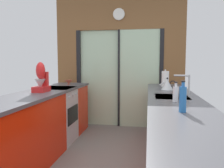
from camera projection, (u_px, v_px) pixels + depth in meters
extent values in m
cube|color=slate|center=(102.00, 163.00, 3.07)|extent=(5.04, 7.60, 0.02)
cube|color=brown|center=(119.00, 12.00, 4.62)|extent=(2.64, 0.08, 0.70)
cube|color=#B2D1AD|center=(99.00, 78.00, 4.83)|extent=(0.80, 0.02, 2.00)
cube|color=#B2D1AD|center=(139.00, 79.00, 4.66)|extent=(0.80, 0.02, 2.00)
cube|color=black|center=(79.00, 78.00, 4.88)|extent=(0.08, 0.10, 2.00)
cube|color=black|center=(161.00, 79.00, 4.61)|extent=(0.08, 0.10, 2.00)
cube|color=black|center=(119.00, 79.00, 4.74)|extent=(0.04, 0.10, 2.00)
cube|color=brown|center=(68.00, 78.00, 4.92)|extent=(0.42, 0.08, 2.00)
cube|color=brown|center=(174.00, 79.00, 4.57)|extent=(0.42, 0.08, 2.00)
cylinder|color=white|center=(119.00, 14.00, 4.56)|extent=(0.22, 0.03, 0.22)
torus|color=beige|center=(119.00, 14.00, 4.56)|extent=(0.24, 0.02, 0.24)
cube|color=red|center=(69.00, 109.00, 4.42)|extent=(0.58, 0.65, 0.88)
cube|color=#4C4C51|center=(25.00, 98.00, 2.83)|extent=(0.62, 3.80, 0.04)
cube|color=red|center=(175.00, 141.00, 2.59)|extent=(0.58, 3.80, 0.88)
cube|color=#4C4C51|center=(176.00, 102.00, 2.54)|extent=(0.62, 3.80, 0.04)
cube|color=#B7BABC|center=(172.00, 98.00, 2.79)|extent=(0.40, 0.48, 0.05)
cylinder|color=#B7BABC|center=(189.00, 86.00, 2.75)|extent=(0.02, 0.02, 0.27)
cylinder|color=#B7BABC|center=(182.00, 76.00, 2.75)|extent=(0.18, 0.02, 0.02)
cube|color=#B7BABC|center=(56.00, 116.00, 3.81)|extent=(0.58, 0.60, 0.88)
cube|color=black|center=(73.00, 114.00, 3.76)|extent=(0.01, 0.48, 0.28)
cube|color=black|center=(56.00, 89.00, 3.76)|extent=(0.58, 0.60, 0.03)
cylinder|color=#B7BABC|center=(69.00, 97.00, 3.55)|extent=(0.02, 0.04, 0.04)
cylinder|color=#B7BABC|center=(73.00, 95.00, 3.73)|extent=(0.02, 0.04, 0.04)
cylinder|color=#B7BABC|center=(76.00, 94.00, 3.90)|extent=(0.02, 0.04, 0.04)
cylinder|color=#BC4C38|center=(69.00, 84.00, 4.33)|extent=(0.07, 0.07, 0.01)
cone|color=#BC4C38|center=(69.00, 82.00, 4.33)|extent=(0.15, 0.15, 0.08)
cube|color=red|center=(41.00, 89.00, 3.22)|extent=(0.17, 0.26, 0.08)
cube|color=red|center=(44.00, 79.00, 3.31)|extent=(0.10, 0.08, 0.20)
ellipsoid|color=red|center=(41.00, 71.00, 3.19)|extent=(0.13, 0.12, 0.24)
cone|color=#B7BABC|center=(40.00, 84.00, 3.19)|extent=(0.15, 0.15, 0.13)
cone|color=#B7BABC|center=(167.00, 84.00, 3.48)|extent=(0.18, 0.18, 0.16)
sphere|color=black|center=(167.00, 78.00, 3.47)|extent=(0.03, 0.03, 0.03)
cylinder|color=#B7BABC|center=(162.00, 84.00, 3.49)|extent=(0.08, 0.02, 0.07)
torus|color=black|center=(173.00, 84.00, 3.46)|extent=(0.10, 0.01, 0.10)
cylinder|color=#286BB7|center=(183.00, 99.00, 1.90)|extent=(0.06, 0.06, 0.21)
cylinder|color=#286BB7|center=(183.00, 84.00, 1.89)|extent=(0.03, 0.03, 0.04)
cylinder|color=black|center=(183.00, 81.00, 1.88)|extent=(0.03, 0.03, 0.01)
cylinder|color=silver|center=(176.00, 94.00, 2.40)|extent=(0.06, 0.06, 0.16)
cylinder|color=silver|center=(176.00, 85.00, 2.39)|extent=(0.03, 0.03, 0.04)
cylinder|color=black|center=(176.00, 82.00, 2.38)|extent=(0.03, 0.03, 0.01)
cylinder|color=#B7BABC|center=(165.00, 86.00, 3.92)|extent=(0.14, 0.14, 0.01)
cylinder|color=white|center=(165.00, 79.00, 3.91)|extent=(0.12, 0.12, 0.26)
sphere|color=#B7BABC|center=(165.00, 70.00, 3.89)|extent=(0.03, 0.03, 0.03)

